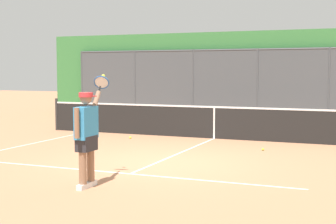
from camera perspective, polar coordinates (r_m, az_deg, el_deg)
The scene contains 7 objects.
ground_plane at distance 11.04m, azimuth -1.29°, elevation -5.77°, with size 60.00×60.00×0.00m, color #B27551.
court_line_markings at distance 9.61m, azimuth -5.23°, elevation -7.37°, with size 8.71×10.01×0.01m.
fence_backdrop at distance 21.01m, azimuth 10.51°, elevation 4.05°, with size 19.37×1.37×3.60m.
tennis_net at distance 14.88m, azimuth 5.27°, elevation -1.13°, with size 11.19×0.09×1.07m.
tennis_player at distance 8.72m, azimuth -9.21°, elevation -2.24°, with size 0.47×1.38×1.94m.
tennis_ball_near_baseline at distance 14.89m, azimuth -4.30°, elevation -2.91°, with size 0.07×0.07×0.07m, color #C1D138.
tennis_ball_by_sideline at distance 12.89m, azimuth 10.72°, elevation -4.18°, with size 0.07×0.07×0.07m, color #C1D138.
Camera 1 is at (-4.39, 9.93, 2.02)m, focal length 53.74 mm.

